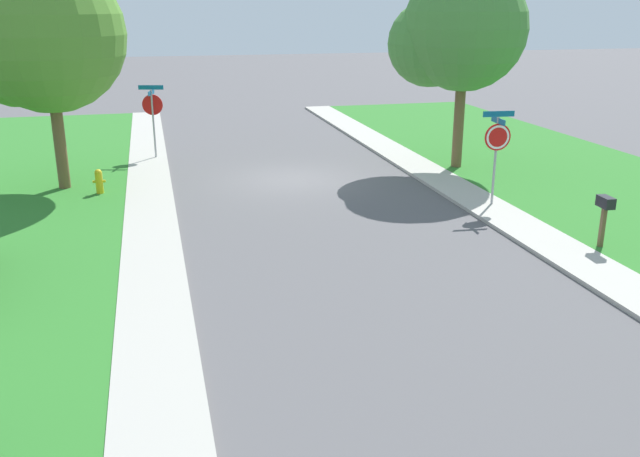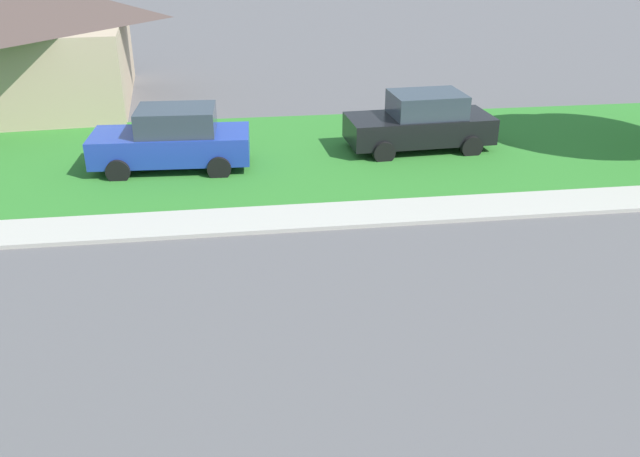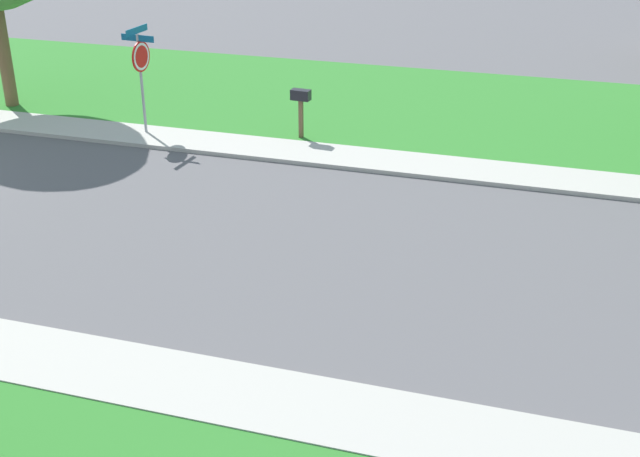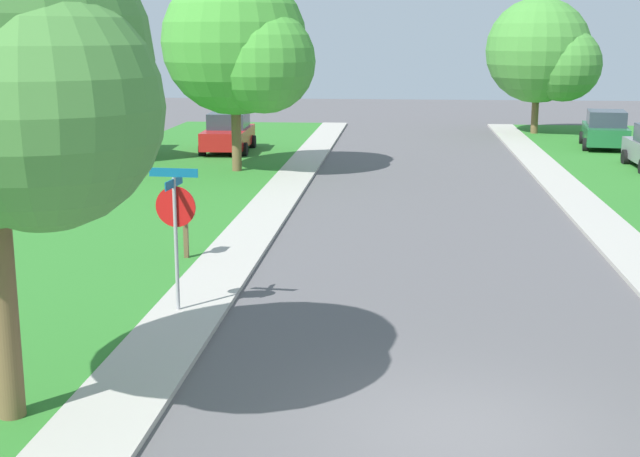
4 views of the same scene
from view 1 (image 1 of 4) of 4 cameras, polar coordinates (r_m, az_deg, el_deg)
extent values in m
plane|color=#565456|center=(23.00, -2.22, 4.09)|extent=(120.00, 120.00, 0.00)
cube|color=#ADA89E|center=(11.30, -13.41, -11.67)|extent=(1.40, 56.00, 0.10)
cylinder|color=#9E9EA3|center=(26.52, -13.67, 8.35)|extent=(0.07, 0.07, 2.60)
cylinder|color=red|center=(26.45, -13.77, 9.97)|extent=(0.74, 0.21, 0.76)
cylinder|color=white|center=(26.47, -13.76, 9.97)|extent=(0.65, 0.16, 0.67)
cylinder|color=red|center=(26.47, -13.76, 9.97)|extent=(0.53, 0.14, 0.55)
cube|color=#0F5B84|center=(26.33, -13.90, 11.33)|extent=(0.90, 0.24, 0.16)
cube|color=#0F5B84|center=(26.35, -13.87, 10.92)|extent=(0.24, 0.90, 0.16)
cylinder|color=#9E9EA3|center=(20.12, 14.34, 5.30)|extent=(0.07, 0.07, 2.60)
cylinder|color=red|center=(19.93, 14.56, 7.37)|extent=(0.76, 0.09, 0.76)
cylinder|color=white|center=(19.92, 14.58, 7.36)|extent=(0.67, 0.06, 0.67)
cylinder|color=red|center=(19.91, 14.59, 7.36)|extent=(0.55, 0.05, 0.55)
cube|color=#0F5B84|center=(19.87, 14.65, 9.21)|extent=(0.92, 0.09, 0.16)
cube|color=#0F5B84|center=(19.90, 14.61, 8.67)|extent=(0.09, 0.92, 0.16)
cylinder|color=brown|center=(22.80, -20.84, 6.82)|extent=(0.36, 0.36, 3.12)
sphere|color=#52882E|center=(22.46, -21.77, 14.74)|extent=(4.58, 4.58, 4.58)
sphere|color=#52882E|center=(23.31, -23.96, 13.14)|extent=(3.21, 3.21, 3.21)
cylinder|color=brown|center=(24.73, 11.47, 8.70)|extent=(0.36, 0.36, 3.35)
sphere|color=#49863B|center=(24.43, 11.94, 15.99)|extent=(4.20, 4.20, 4.20)
sphere|color=#49863B|center=(24.64, 9.17, 14.94)|extent=(2.94, 2.94, 2.94)
cylinder|color=gold|center=(21.97, -17.88, 3.49)|extent=(0.22, 0.22, 0.70)
sphere|color=gold|center=(21.89, -17.97, 4.43)|extent=(0.22, 0.22, 0.22)
cylinder|color=gold|center=(21.94, -17.54, 3.77)|extent=(0.10, 0.08, 0.08)
cylinder|color=gold|center=(21.96, -18.26, 3.72)|extent=(0.10, 0.08, 0.08)
cube|color=brown|center=(17.54, 22.42, -0.01)|extent=(0.10, 0.10, 1.05)
cube|color=black|center=(17.36, 22.68, 2.05)|extent=(0.27, 0.50, 0.26)
camera|label=2|loc=(16.44, 47.43, 15.70)|focal=37.63mm
camera|label=3|loc=(11.30, -67.83, 14.28)|focal=46.46mm
camera|label=4|loc=(33.19, -5.02, 17.35)|focal=49.57mm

